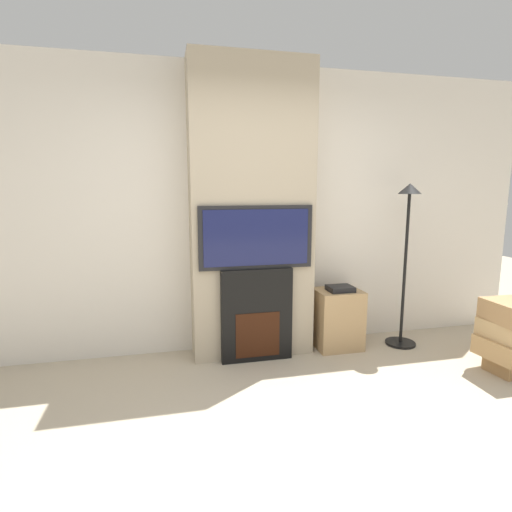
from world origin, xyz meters
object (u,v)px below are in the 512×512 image
fireplace (256,315)px  television (256,237)px  floor_lamp (406,244)px  media_stand (338,318)px

fireplace → television: 0.71m
television → floor_lamp: floor_lamp is taller
television → floor_lamp: bearing=0.5°
television → media_stand: (0.85, 0.09, -0.84)m
media_stand → television: bearing=-174.0°
floor_lamp → media_stand: size_ratio=2.54×
fireplace → television: (0.00, -0.00, 0.71)m
fireplace → media_stand: bearing=5.9°
media_stand → floor_lamp: bearing=-6.7°
television → media_stand: 1.20m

